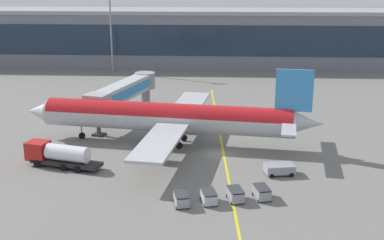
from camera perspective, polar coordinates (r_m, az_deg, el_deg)
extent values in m
plane|color=slate|center=(75.04, 2.97, -3.79)|extent=(700.00, 700.00, 0.00)
cube|color=yellow|center=(76.93, 3.47, -3.29)|extent=(5.18, 79.87, 0.01)
cube|color=slate|center=(145.56, 5.59, 8.93)|extent=(189.45, 16.75, 14.58)
cube|color=#1E2D42|center=(137.11, 5.74, 8.79)|extent=(183.76, 0.16, 8.16)
cube|color=#99999E|center=(144.78, 5.68, 11.99)|extent=(193.24, 17.09, 1.00)
cylinder|color=#B2B7BC|center=(78.05, -2.85, 0.21)|extent=(39.05, 9.20, 4.11)
cylinder|color=red|center=(77.95, -2.85, 0.47)|extent=(38.25, 8.93, 3.95)
cone|color=#B2B7BC|center=(85.25, -16.62, 0.93)|extent=(4.59, 4.41, 3.91)
cone|color=#B2B7BC|center=(75.96, 12.79, -0.31)|extent=(5.35, 4.12, 3.50)
cube|color=#388CD1|center=(74.72, 11.37, 3.25)|extent=(5.35, 1.06, 6.17)
cube|color=#B2B7BC|center=(71.89, 10.79, -0.97)|extent=(2.85, 6.79, 0.24)
cube|color=#B2B7BC|center=(79.79, 10.82, 0.76)|extent=(2.85, 6.79, 0.24)
cube|color=#B2B7BC|center=(68.34, -3.62, -2.43)|extent=(6.91, 16.80, 0.40)
cube|color=#B2B7BC|center=(87.45, -0.33, 1.79)|extent=(6.91, 16.80, 0.40)
cylinder|color=#939399|center=(71.73, -3.80, -2.73)|extent=(3.44, 2.66, 2.26)
cylinder|color=#939399|center=(85.24, -1.37, 0.40)|extent=(3.44, 2.66, 2.26)
cylinder|color=black|center=(83.40, -12.20, -1.71)|extent=(1.04, 0.53, 1.00)
cylinder|color=slate|center=(83.09, -12.25, -1.02)|extent=(0.20, 0.20, 2.10)
cylinder|color=black|center=(76.94, -1.44, -2.87)|extent=(1.04, 0.53, 1.00)
cylinder|color=slate|center=(76.60, -1.45, -2.13)|extent=(0.20, 0.20, 2.10)
cylinder|color=black|center=(80.37, -0.89, -2.02)|extent=(1.04, 0.53, 1.00)
cylinder|color=slate|center=(80.04, -0.89, -1.30)|extent=(0.20, 0.20, 2.10)
cube|color=#B2B7BC|center=(91.13, -7.68, 3.28)|extent=(8.01, 18.69, 2.80)
cube|color=#2D84C6|center=(91.11, -7.66, 3.28)|extent=(7.30, 15.86, 1.54)
cube|color=#9EA3A8|center=(83.19, -10.54, 1.90)|extent=(4.34, 4.07, 2.94)
cylinder|color=#4C4C51|center=(84.09, -10.42, -0.37)|extent=(0.70, 0.70, 4.05)
cube|color=#262628|center=(84.64, -10.36, -1.58)|extent=(2.23, 2.23, 0.30)
cylinder|color=gray|center=(99.31, -5.28, 4.43)|extent=(3.90, 3.90, 3.08)
cylinder|color=gray|center=(100.06, -5.23, 2.51)|extent=(1.80, 1.80, 4.05)
cube|color=#232326|center=(71.69, -13.86, -4.61)|extent=(10.31, 5.01, 0.50)
cube|color=#B21E19|center=(73.61, -16.84, -3.26)|extent=(3.35, 3.14, 2.50)
cube|color=black|center=(74.16, -17.68, -2.77)|extent=(0.75, 2.26, 1.12)
cylinder|color=silver|center=(71.08, -13.74, -3.62)|extent=(6.37, 3.68, 2.20)
cylinder|color=black|center=(72.90, -16.91, -4.71)|extent=(1.06, 0.60, 1.00)
cylinder|color=black|center=(74.71, -15.88, -4.11)|extent=(1.06, 0.60, 1.00)
cylinder|color=black|center=(70.69, -14.14, -5.15)|extent=(1.06, 0.60, 1.00)
cylinder|color=black|center=(72.56, -13.15, -4.52)|extent=(1.06, 0.60, 1.00)
cylinder|color=black|center=(69.64, -12.67, -5.38)|extent=(1.06, 0.60, 1.00)
cylinder|color=black|center=(71.54, -11.70, -4.73)|extent=(1.06, 0.60, 1.00)
cube|color=gray|center=(68.25, 9.75, -5.35)|extent=(4.16, 2.97, 1.10)
cube|color=black|center=(67.91, 8.99, -5.25)|extent=(1.69, 2.28, 0.33)
cylinder|color=black|center=(67.16, 8.89, -6.18)|extent=(0.64, 0.36, 0.60)
cylinder|color=black|center=(69.00, 8.41, -5.53)|extent=(0.64, 0.36, 0.60)
cylinder|color=black|center=(67.94, 11.06, -6.02)|extent=(0.64, 0.36, 0.60)
cylinder|color=black|center=(69.76, 10.53, -5.39)|extent=(0.64, 0.36, 0.60)
cube|color=gray|center=(58.88, -1.19, -8.85)|extent=(2.08, 2.89, 1.10)
cube|color=#333338|center=(58.59, -1.20, -8.23)|extent=(2.13, 2.94, 0.10)
cylinder|color=black|center=(59.94, -2.08, -8.97)|extent=(0.20, 0.38, 0.36)
cylinder|color=black|center=(60.16, -0.65, -8.86)|extent=(0.20, 0.38, 0.36)
cylinder|color=black|center=(58.09, -1.75, -9.83)|extent=(0.20, 0.38, 0.36)
cylinder|color=black|center=(58.31, -0.28, -9.71)|extent=(0.20, 0.38, 0.36)
cube|color=#B2B7BC|center=(59.45, 1.88, -8.60)|extent=(2.08, 2.89, 1.10)
cube|color=#333338|center=(59.16, 1.89, -7.99)|extent=(2.13, 2.94, 0.10)
cylinder|color=black|center=(60.45, 0.96, -8.73)|extent=(0.20, 0.38, 0.36)
cylinder|color=black|center=(60.75, 2.36, -8.61)|extent=(0.20, 0.38, 0.36)
cylinder|color=black|center=(58.62, 1.38, -9.57)|extent=(0.20, 0.38, 0.36)
cylinder|color=black|center=(58.92, 2.82, -9.44)|extent=(0.20, 0.38, 0.36)
cube|color=gray|center=(60.18, 4.89, -8.34)|extent=(2.08, 2.89, 1.10)
cube|color=#333338|center=(59.89, 4.90, -7.73)|extent=(2.13, 2.94, 0.10)
cylinder|color=black|center=(61.13, 3.93, -8.47)|extent=(0.20, 0.38, 0.36)
cylinder|color=black|center=(61.51, 5.29, -8.35)|extent=(0.20, 0.38, 0.36)
cylinder|color=black|center=(59.32, 4.44, -9.29)|extent=(0.20, 0.38, 0.36)
cylinder|color=black|center=(59.70, 5.85, -9.16)|extent=(0.20, 0.38, 0.36)
cube|color=gray|center=(61.07, 7.81, -8.05)|extent=(2.08, 2.89, 1.10)
cube|color=#333338|center=(60.78, 7.84, -7.45)|extent=(2.13, 2.94, 0.10)
cylinder|color=black|center=(61.97, 6.82, -8.20)|extent=(0.20, 0.38, 0.36)
cylinder|color=black|center=(62.41, 8.15, -8.07)|extent=(0.20, 0.38, 0.36)
cylinder|color=black|center=(60.18, 7.42, -9.00)|extent=(0.20, 0.38, 0.36)
cylinder|color=black|center=(60.64, 8.78, -8.85)|extent=(0.20, 0.38, 0.36)
cylinder|color=gray|center=(136.04, -9.06, 10.02)|extent=(0.44, 0.44, 22.71)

